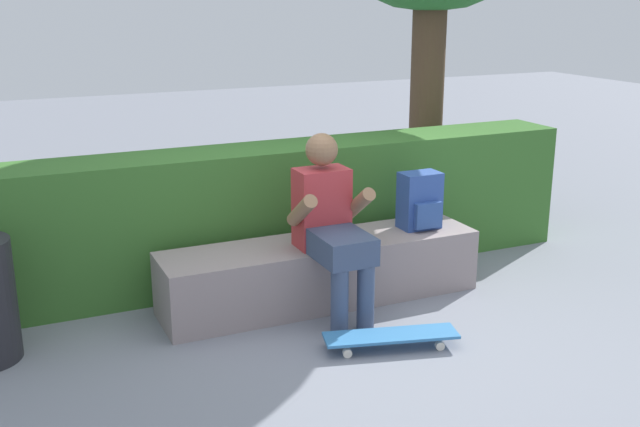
{
  "coord_description": "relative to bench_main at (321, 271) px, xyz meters",
  "views": [
    {
      "loc": [
        -2.02,
        -3.97,
        2.04
      ],
      "look_at": [
        0.02,
        0.51,
        0.6
      ],
      "focal_mm": 42.67,
      "sensor_mm": 36.0,
      "label": 1
    }
  ],
  "objects": [
    {
      "name": "ground_plane",
      "position": [
        0.0,
        -0.43,
        -0.21
      ],
      "size": [
        24.0,
        24.0,
        0.0
      ],
      "primitive_type": "plane",
      "color": "gray"
    },
    {
      "name": "bench_main",
      "position": [
        0.0,
        0.0,
        0.0
      ],
      "size": [
        2.2,
        0.52,
        0.43
      ],
      "color": "gray",
      "rests_on": "ground"
    },
    {
      "name": "person_skater",
      "position": [
        -0.03,
        -0.22,
        0.42
      ],
      "size": [
        0.49,
        0.62,
        1.18
      ],
      "color": "#B73338",
      "rests_on": "ground"
    },
    {
      "name": "skateboard_near_person",
      "position": [
        0.08,
        -0.83,
        -0.14
      ],
      "size": [
        0.82,
        0.4,
        0.09
      ],
      "color": "teal",
      "rests_on": "ground"
    },
    {
      "name": "backpack_on_bench",
      "position": [
        0.76,
        -0.01,
        0.41
      ],
      "size": [
        0.28,
        0.23,
        0.4
      ],
      "color": "#2D4C99",
      "rests_on": "bench_main"
    },
    {
      "name": "hedge_row",
      "position": [
        -0.45,
        0.62,
        0.27
      ],
      "size": [
        5.45,
        0.51,
        0.97
      ],
      "color": "#366929",
      "rests_on": "ground"
    }
  ]
}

